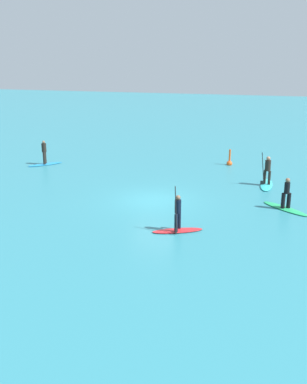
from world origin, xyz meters
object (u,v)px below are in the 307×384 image
Objects in this scene: surfer_on_green_board at (286,202)px; surfer_on_red_board at (178,221)px; marker_buoy at (229,162)px; surfer_on_blue_board at (45,157)px; surfer_on_teal_board at (267,178)px.

surfer_on_green_board is 6.70m from surfer_on_red_board.
surfer_on_green_board reaches higher than marker_buoy.
surfer_on_blue_board is at bearing -158.94° from surfer_on_green_board.
surfer_on_teal_board is at bearing 130.74° from surfer_on_blue_board.
marker_buoy is (-3.72, 9.00, -0.21)m from surfer_on_green_board.
surfer_on_green_board is 0.94× the size of surfer_on_teal_board.
surfer_on_red_board reaches higher than surfer_on_green_board.
surfer_on_green_board is at bearing -161.95° from surfer_on_red_board.
marker_buoy is (13.24, 3.13, -0.33)m from surfer_on_blue_board.
surfer_on_red_board is 9.57m from surfer_on_teal_board.
surfer_on_blue_board is (-16.96, 5.87, 0.12)m from surfer_on_green_board.
surfer_on_teal_board is (4.04, 8.67, -0.03)m from surfer_on_red_board.
marker_buoy is at bearing -148.19° from surfer_on_teal_board.
surfer_on_teal_board is at bearing -137.87° from surfer_on_red_board.
surfer_on_blue_board is 1.79× the size of marker_buoy.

